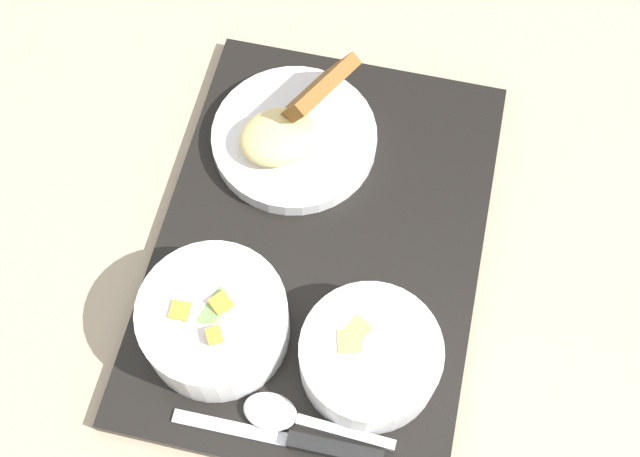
{
  "coord_description": "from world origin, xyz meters",
  "views": [
    {
      "loc": [
        -0.33,
        -0.03,
        0.73
      ],
      "look_at": [
        0.0,
        0.0,
        0.05
      ],
      "focal_mm": 45.0,
      "sensor_mm": 36.0,
      "label": 1
    }
  ],
  "objects": [
    {
      "name": "spoon",
      "position": [
        -0.17,
        0.01,
        0.02
      ],
      "size": [
        0.04,
        0.14,
        0.01
      ],
      "rotation": [
        0.0,
        0.0,
        1.4
      ],
      "color": "silver",
      "rests_on": "serving_tray"
    },
    {
      "name": "bowl_soup",
      "position": [
        -0.12,
        -0.06,
        0.04
      ],
      "size": [
        0.13,
        0.13,
        0.05
      ],
      "color": "white",
      "rests_on": "serving_tray"
    },
    {
      "name": "bowl_salad",
      "position": [
        -0.1,
        0.09,
        0.05
      ],
      "size": [
        0.13,
        0.13,
        0.07
      ],
      "color": "white",
      "rests_on": "serving_tray"
    },
    {
      "name": "ground_plane",
      "position": [
        0.0,
        0.0,
        0.0
      ],
      "size": [
        4.0,
        4.0,
        0.0
      ],
      "primitive_type": "plane",
      "color": "tan"
    },
    {
      "name": "plate_main",
      "position": [
        0.11,
        0.04,
        0.03
      ],
      "size": [
        0.17,
        0.17,
        0.08
      ],
      "color": "white",
      "rests_on": "serving_tray"
    },
    {
      "name": "serving_tray",
      "position": [
        0.0,
        0.0,
        0.01
      ],
      "size": [
        0.48,
        0.37,
        0.02
      ],
      "color": "black",
      "rests_on": "ground_plane"
    },
    {
      "name": "knife",
      "position": [
        -0.2,
        -0.01,
        0.02
      ],
      "size": [
        0.03,
        0.19,
        0.01
      ],
      "rotation": [
        0.0,
        0.0,
        1.45
      ],
      "color": "silver",
      "rests_on": "serving_tray"
    }
  ]
}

